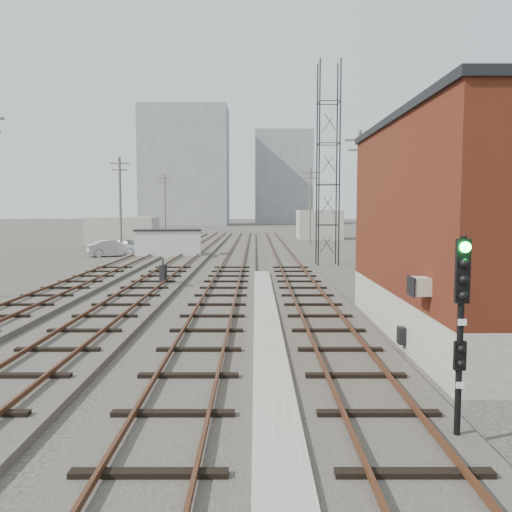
{
  "coord_description": "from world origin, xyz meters",
  "views": [
    {
      "loc": [
        0.11,
        -5.63,
        4.21
      ],
      "look_at": [
        0.13,
        17.4,
        2.2
      ],
      "focal_mm": 38.0,
      "sensor_mm": 36.0,
      "label": 1
    }
  ],
  "objects_px": {
    "signal_mast": "(461,327)",
    "switch_stand": "(163,274)",
    "car_grey": "(128,246)",
    "car_silver": "(113,248)",
    "car_red": "(120,246)",
    "site_trailer": "(168,243)"
  },
  "relations": [
    {
      "from": "car_silver",
      "to": "car_red",
      "type": "bearing_deg",
      "value": -18.86
    },
    {
      "from": "switch_stand",
      "to": "site_trailer",
      "type": "bearing_deg",
      "value": 119.42
    },
    {
      "from": "signal_mast",
      "to": "switch_stand",
      "type": "xyz_separation_m",
      "value": [
        -8.63,
        19.99,
        -1.51
      ]
    },
    {
      "from": "switch_stand",
      "to": "car_grey",
      "type": "xyz_separation_m",
      "value": [
        -7.15,
        22.37,
        -0.02
      ]
    },
    {
      "from": "signal_mast",
      "to": "car_silver",
      "type": "relative_size",
      "value": 0.84
    },
    {
      "from": "signal_mast",
      "to": "car_silver",
      "type": "height_order",
      "value": "signal_mast"
    },
    {
      "from": "signal_mast",
      "to": "switch_stand",
      "type": "relative_size",
      "value": 2.73
    },
    {
      "from": "signal_mast",
      "to": "switch_stand",
      "type": "height_order",
      "value": "signal_mast"
    },
    {
      "from": "switch_stand",
      "to": "car_red",
      "type": "distance_m",
      "value": 23.88
    },
    {
      "from": "switch_stand",
      "to": "car_red",
      "type": "relative_size",
      "value": 0.37
    },
    {
      "from": "signal_mast",
      "to": "car_grey",
      "type": "bearing_deg",
      "value": 110.44
    },
    {
      "from": "car_red",
      "to": "car_silver",
      "type": "relative_size",
      "value": 0.83
    },
    {
      "from": "car_grey",
      "to": "signal_mast",
      "type": "bearing_deg",
      "value": -141.83
    },
    {
      "from": "car_silver",
      "to": "car_grey",
      "type": "relative_size",
      "value": 1.03
    },
    {
      "from": "site_trailer",
      "to": "car_grey",
      "type": "bearing_deg",
      "value": 126.59
    },
    {
      "from": "car_red",
      "to": "car_grey",
      "type": "xyz_separation_m",
      "value": [
        0.82,
        -0.14,
        -0.0
      ]
    },
    {
      "from": "signal_mast",
      "to": "car_grey",
      "type": "relative_size",
      "value": 0.87
    },
    {
      "from": "site_trailer",
      "to": "car_grey",
      "type": "xyz_separation_m",
      "value": [
        -4.57,
        4.68,
        -0.6
      ]
    },
    {
      "from": "signal_mast",
      "to": "car_grey",
      "type": "distance_m",
      "value": 45.23
    },
    {
      "from": "site_trailer",
      "to": "car_silver",
      "type": "height_order",
      "value": "site_trailer"
    },
    {
      "from": "site_trailer",
      "to": "switch_stand",
      "type": "bearing_deg",
      "value": -89.43
    },
    {
      "from": "site_trailer",
      "to": "car_grey",
      "type": "distance_m",
      "value": 6.57
    }
  ]
}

